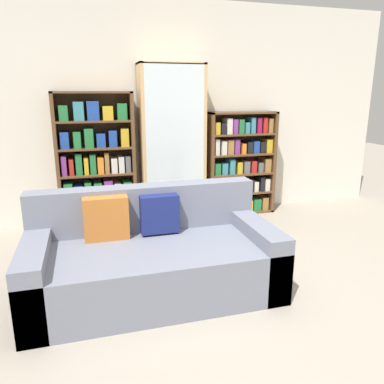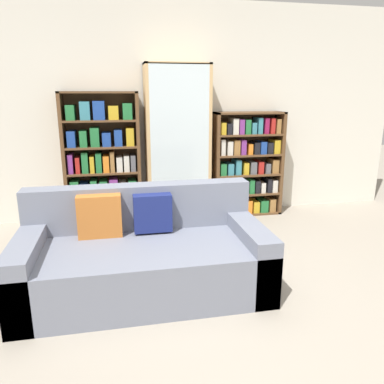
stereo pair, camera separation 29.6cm
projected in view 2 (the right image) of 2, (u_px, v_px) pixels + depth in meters
name	position (u px, v px, depth m)	size (l,w,h in m)	color
ground_plane	(221.00, 317.00, 2.75)	(16.00, 16.00, 0.00)	gray
wall_back	(170.00, 113.00, 4.80)	(6.27, 0.06, 2.70)	silver
couch	(143.00, 257.00, 3.10)	(1.96, 0.97, 0.82)	slate
bookshelf_left	(103.00, 163.00, 4.59)	(0.91, 0.32, 1.61)	brown
display_cabinet	(178.00, 145.00, 4.70)	(0.79, 0.36, 1.94)	tan
bookshelf_right	(247.00, 166.00, 4.97)	(0.92, 0.32, 1.36)	brown
wine_bottle	(240.00, 231.00, 4.03)	(0.07, 0.07, 0.38)	#143819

